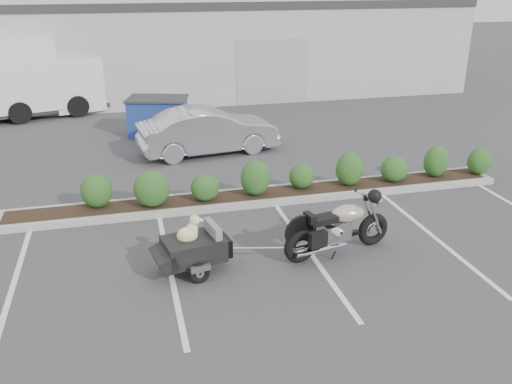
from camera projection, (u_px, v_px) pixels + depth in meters
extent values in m
plane|color=#38383A|center=(243.00, 246.00, 10.78)|extent=(90.00, 90.00, 0.00)
cube|color=#9E9E93|center=(263.00, 196.00, 12.95)|extent=(12.00, 1.00, 0.15)
cube|color=#9EA099|center=(161.00, 43.00, 25.30)|extent=(26.00, 10.00, 4.00)
torus|color=black|center=(300.00, 246.00, 10.05)|extent=(0.69, 0.30, 0.67)
torus|color=black|center=(373.00, 229.00, 10.71)|extent=(0.69, 0.30, 0.67)
cylinder|color=silver|center=(300.00, 246.00, 10.05)|extent=(0.30, 0.17, 0.28)
cylinder|color=silver|center=(373.00, 229.00, 10.71)|extent=(0.26, 0.15, 0.24)
cylinder|color=silver|center=(375.00, 215.00, 10.46)|extent=(0.43, 0.13, 0.89)
cylinder|color=silver|center=(368.00, 211.00, 10.62)|extent=(0.43, 0.13, 0.89)
cylinder|color=silver|center=(366.00, 196.00, 10.33)|extent=(0.17, 0.69, 0.03)
cylinder|color=silver|center=(377.00, 201.00, 10.51)|extent=(0.15, 0.20, 0.18)
sphere|color=black|center=(375.00, 196.00, 10.02)|extent=(0.31, 0.31, 0.26)
cube|color=silver|center=(335.00, 231.00, 10.29)|extent=(0.61, 0.44, 0.34)
cube|color=black|center=(339.00, 236.00, 10.38)|extent=(0.90, 0.27, 0.08)
ellipsoid|color=#B7A793|center=(348.00, 213.00, 10.28)|extent=(0.72, 0.50, 0.33)
cube|color=black|center=(322.00, 220.00, 10.06)|extent=(0.60, 0.40, 0.12)
cube|color=black|center=(310.00, 218.00, 9.92)|extent=(0.18, 0.32, 0.16)
cylinder|color=silver|center=(321.00, 250.00, 10.06)|extent=(1.05, 0.29, 0.09)
cylinder|color=silver|center=(311.00, 242.00, 10.37)|extent=(1.05, 0.29, 0.09)
cube|color=black|center=(318.00, 240.00, 9.81)|extent=(0.36, 0.20, 0.30)
cube|color=black|center=(194.00, 249.00, 9.70)|extent=(1.17, 0.91, 0.42)
cube|color=slate|center=(213.00, 231.00, 9.75)|extent=(0.24, 0.63, 0.30)
cube|color=slate|center=(196.00, 243.00, 9.68)|extent=(0.81, 0.75, 0.04)
cube|color=black|center=(164.00, 259.00, 9.51)|extent=(0.51, 0.78, 0.37)
cube|color=black|center=(223.00, 245.00, 9.94)|extent=(0.29, 0.53, 0.34)
torus|color=black|center=(200.00, 273.00, 9.43)|extent=(0.40, 0.18, 0.39)
torus|color=black|center=(184.00, 252.00, 10.13)|extent=(0.40, 0.18, 0.39)
cube|color=silver|center=(200.00, 269.00, 9.34)|extent=(0.37, 0.15, 0.10)
cube|color=silver|center=(183.00, 246.00, 10.13)|extent=(0.37, 0.15, 0.10)
cylinder|color=black|center=(192.00, 263.00, 9.78)|extent=(0.22, 0.89, 0.04)
cylinder|color=silver|center=(235.00, 246.00, 10.06)|extent=(0.60, 0.15, 0.04)
ellipsoid|color=beige|center=(187.00, 235.00, 9.57)|extent=(0.42, 0.32, 0.30)
ellipsoid|color=beige|center=(192.00, 230.00, 9.57)|extent=(0.25, 0.24, 0.28)
sphere|color=beige|center=(195.00, 220.00, 9.53)|extent=(0.22, 0.22, 0.19)
ellipsoid|color=beige|center=(200.00, 220.00, 9.57)|extent=(0.15, 0.11, 0.07)
sphere|color=black|center=(203.00, 220.00, 9.60)|extent=(0.04, 0.04, 0.04)
ellipsoid|color=beige|center=(194.00, 221.00, 9.46)|extent=(0.05, 0.05, 0.10)
ellipsoid|color=beige|center=(191.00, 218.00, 9.55)|extent=(0.05, 0.05, 0.10)
cylinder|color=beige|center=(195.00, 241.00, 9.61)|extent=(0.05, 0.05, 0.12)
cylinder|color=beige|center=(193.00, 238.00, 9.71)|extent=(0.05, 0.05, 0.12)
imported|color=silver|center=(208.00, 131.00, 16.08)|extent=(4.28, 1.98, 1.36)
cube|color=navy|center=(158.00, 117.00, 17.93)|extent=(2.07, 1.66, 1.20)
cube|color=#2D2D30|center=(157.00, 99.00, 17.70)|extent=(2.19, 1.78, 0.06)
cube|color=silver|center=(74.00, 83.00, 20.88)|extent=(2.26, 2.44, 1.95)
cube|color=black|center=(75.00, 89.00, 20.98)|extent=(0.52, 1.64, 0.89)
cube|color=#2D2D30|center=(21.00, 109.00, 20.23)|extent=(6.50, 3.56, 0.18)
cylinder|color=black|center=(78.00, 106.00, 20.28)|extent=(0.84, 0.46, 0.80)
cylinder|color=black|center=(67.00, 97.00, 21.84)|extent=(0.84, 0.46, 0.80)
cylinder|color=black|center=(20.00, 113.00, 19.33)|extent=(0.84, 0.46, 0.80)
cylinder|color=black|center=(12.00, 102.00, 20.90)|extent=(0.84, 0.46, 0.80)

